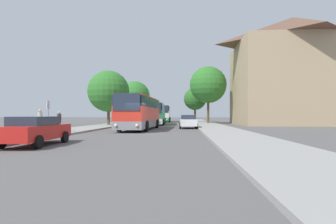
{
  "coord_description": "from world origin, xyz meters",
  "views": [
    {
      "loc": [
        3.49,
        -21.72,
        1.52
      ],
      "look_at": [
        1.34,
        14.11,
        1.92
      ],
      "focal_mm": 28.0,
      "sensor_mm": 36.0,
      "label": 1
    }
  ],
  "objects_px": {
    "bus_rear": "(164,114)",
    "tree_right_near": "(195,99)",
    "bus_middle": "(156,114)",
    "tree_right_mid": "(208,85)",
    "bus_front": "(140,112)",
    "pedestrian_waiting_far": "(40,120)",
    "parked_car_right_near": "(188,121)",
    "tree_left_near": "(135,96)",
    "tree_left_far": "(109,91)",
    "parked_car_left_curb": "(36,130)",
    "pedestrian_waiting_near": "(59,121)",
    "bus_stop_sign": "(48,113)"
  },
  "relations": [
    {
      "from": "bus_rear",
      "to": "tree_right_near",
      "type": "xyz_separation_m",
      "value": [
        6.62,
        -1.43,
        3.04
      ]
    },
    {
      "from": "bus_middle",
      "to": "tree_right_mid",
      "type": "relative_size",
      "value": 1.14
    },
    {
      "from": "bus_front",
      "to": "pedestrian_waiting_far",
      "type": "height_order",
      "value": "bus_front"
    },
    {
      "from": "parked_car_right_near",
      "to": "tree_left_near",
      "type": "bearing_deg",
      "value": -68.93
    },
    {
      "from": "bus_middle",
      "to": "tree_left_far",
      "type": "bearing_deg",
      "value": -146.53
    },
    {
      "from": "bus_front",
      "to": "tree_right_mid",
      "type": "relative_size",
      "value": 1.18
    },
    {
      "from": "parked_car_left_curb",
      "to": "parked_car_right_near",
      "type": "distance_m",
      "value": 18.84
    },
    {
      "from": "parked_car_left_curb",
      "to": "pedestrian_waiting_near",
      "type": "height_order",
      "value": "pedestrian_waiting_near"
    },
    {
      "from": "parked_car_right_near",
      "to": "tree_right_mid",
      "type": "bearing_deg",
      "value": -104.18
    },
    {
      "from": "bus_rear",
      "to": "parked_car_left_curb",
      "type": "height_order",
      "value": "bus_rear"
    },
    {
      "from": "parked_car_left_curb",
      "to": "bus_stop_sign",
      "type": "distance_m",
      "value": 7.87
    },
    {
      "from": "tree_right_mid",
      "to": "bus_middle",
      "type": "bearing_deg",
      "value": -149.07
    },
    {
      "from": "parked_car_left_curb",
      "to": "tree_right_near",
      "type": "relative_size",
      "value": 0.62
    },
    {
      "from": "bus_front",
      "to": "tree_right_near",
      "type": "height_order",
      "value": "tree_right_near"
    },
    {
      "from": "pedestrian_waiting_far",
      "to": "tree_right_near",
      "type": "relative_size",
      "value": 0.26
    },
    {
      "from": "bus_middle",
      "to": "bus_rear",
      "type": "height_order",
      "value": "bus_rear"
    },
    {
      "from": "tree_right_near",
      "to": "tree_right_mid",
      "type": "height_order",
      "value": "tree_right_mid"
    },
    {
      "from": "tree_left_near",
      "to": "pedestrian_waiting_near",
      "type": "bearing_deg",
      "value": -89.91
    },
    {
      "from": "bus_middle",
      "to": "tree_right_mid",
      "type": "bearing_deg",
      "value": 28.91
    },
    {
      "from": "bus_middle",
      "to": "parked_car_right_near",
      "type": "xyz_separation_m",
      "value": [
        4.85,
        -10.81,
        -0.93
      ]
    },
    {
      "from": "bus_stop_sign",
      "to": "pedestrian_waiting_far",
      "type": "bearing_deg",
      "value": 147.45
    },
    {
      "from": "bus_middle",
      "to": "parked_car_left_curb",
      "type": "height_order",
      "value": "bus_middle"
    },
    {
      "from": "bus_stop_sign",
      "to": "parked_car_left_curb",
      "type": "bearing_deg",
      "value": -66.02
    },
    {
      "from": "bus_stop_sign",
      "to": "tree_right_near",
      "type": "relative_size",
      "value": 0.35
    },
    {
      "from": "bus_middle",
      "to": "pedestrian_waiting_far",
      "type": "distance_m",
      "value": 21.41
    },
    {
      "from": "pedestrian_waiting_far",
      "to": "tree_right_mid",
      "type": "xyz_separation_m",
      "value": [
        15.77,
        25.29,
        5.66
      ]
    },
    {
      "from": "bus_stop_sign",
      "to": "tree_left_near",
      "type": "distance_m",
      "value": 38.2
    },
    {
      "from": "bus_rear",
      "to": "pedestrian_waiting_near",
      "type": "bearing_deg",
      "value": -102.84
    },
    {
      "from": "tree_left_near",
      "to": "tree_right_near",
      "type": "height_order",
      "value": "tree_left_near"
    },
    {
      "from": "tree_left_far",
      "to": "tree_right_near",
      "type": "height_order",
      "value": "tree_left_far"
    },
    {
      "from": "tree_left_near",
      "to": "tree_left_far",
      "type": "xyz_separation_m",
      "value": [
        0.33,
        -21.59,
        -0.85
      ]
    },
    {
      "from": "bus_stop_sign",
      "to": "tree_left_far",
      "type": "distance_m",
      "value": 16.69
    },
    {
      "from": "bus_rear",
      "to": "bus_stop_sign",
      "type": "xyz_separation_m",
      "value": [
        -6.26,
        -36.36,
        -0.13
      ]
    },
    {
      "from": "tree_left_far",
      "to": "parked_car_right_near",
      "type": "bearing_deg",
      "value": -30.14
    },
    {
      "from": "bus_stop_sign",
      "to": "pedestrian_waiting_far",
      "type": "distance_m",
      "value": 1.36
    },
    {
      "from": "bus_rear",
      "to": "tree_left_far",
      "type": "distance_m",
      "value": 21.14
    },
    {
      "from": "tree_left_near",
      "to": "tree_left_far",
      "type": "relative_size",
      "value": 1.17
    },
    {
      "from": "pedestrian_waiting_far",
      "to": "tree_right_near",
      "type": "height_order",
      "value": "tree_right_near"
    },
    {
      "from": "bus_rear",
      "to": "pedestrian_waiting_far",
      "type": "distance_m",
      "value": 36.45
    },
    {
      "from": "tree_left_near",
      "to": "tree_right_near",
      "type": "bearing_deg",
      "value": -13.02
    },
    {
      "from": "tree_left_far",
      "to": "parked_car_left_curb",
      "type": "bearing_deg",
      "value": -82.29
    },
    {
      "from": "parked_car_right_near",
      "to": "tree_right_near",
      "type": "bearing_deg",
      "value": -95.29
    },
    {
      "from": "bus_rear",
      "to": "parked_car_left_curb",
      "type": "xyz_separation_m",
      "value": [
        -3.08,
        -43.5,
        -1.07
      ]
    },
    {
      "from": "bus_front",
      "to": "bus_middle",
      "type": "relative_size",
      "value": 1.03
    },
    {
      "from": "parked_car_left_curb",
      "to": "bus_stop_sign",
      "type": "height_order",
      "value": "bus_stop_sign"
    },
    {
      "from": "parked_car_right_near",
      "to": "tree_left_far",
      "type": "relative_size",
      "value": 0.58
    },
    {
      "from": "bus_front",
      "to": "pedestrian_waiting_near",
      "type": "relative_size",
      "value": 6.84
    },
    {
      "from": "parked_car_right_near",
      "to": "bus_front",
      "type": "bearing_deg",
      "value": 29.24
    },
    {
      "from": "tree_left_far",
      "to": "tree_right_mid",
      "type": "relative_size",
      "value": 0.78
    },
    {
      "from": "tree_right_mid",
      "to": "bus_rear",
      "type": "bearing_deg",
      "value": 129.2
    }
  ]
}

